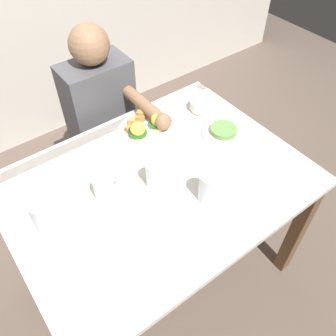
% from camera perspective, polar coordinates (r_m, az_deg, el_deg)
% --- Properties ---
extents(ground_plane, '(6.00, 6.00, 0.00)m').
position_cam_1_polar(ground_plane, '(2.06, -1.25, -15.62)').
color(ground_plane, brown).
extents(dining_table, '(1.20, 0.90, 0.74)m').
position_cam_1_polar(dining_table, '(1.53, -1.63, -4.63)').
color(dining_table, silver).
rests_on(dining_table, ground_plane).
extents(eggs_benedict_plate, '(0.27, 0.27, 0.09)m').
position_cam_1_polar(eggs_benedict_plate, '(1.64, -3.50, 6.44)').
color(eggs_benedict_plate, white).
rests_on(eggs_benedict_plate, dining_table).
extents(fruit_bowl, '(0.12, 0.12, 0.05)m').
position_cam_1_polar(fruit_bowl, '(1.78, 5.52, 10.08)').
color(fruit_bowl, white).
rests_on(fruit_bowl, dining_table).
extents(coffee_mug, '(0.11, 0.08, 0.09)m').
position_cam_1_polar(coffee_mug, '(1.38, -10.23, -3.04)').
color(coffee_mug, white).
rests_on(coffee_mug, dining_table).
extents(fork, '(0.09, 0.15, 0.00)m').
position_cam_1_polar(fork, '(1.34, -3.32, -7.59)').
color(fork, silver).
rests_on(fork, dining_table).
extents(water_glass_near, '(0.07, 0.07, 0.12)m').
position_cam_1_polar(water_glass_near, '(1.40, -2.14, -1.20)').
color(water_glass_near, silver).
rests_on(water_glass_near, dining_table).
extents(water_glass_far, '(0.08, 0.08, 0.14)m').
position_cam_1_polar(water_glass_far, '(1.33, -19.48, -7.51)').
color(water_glass_far, silver).
rests_on(water_glass_far, dining_table).
extents(water_glass_extra, '(0.08, 0.08, 0.13)m').
position_cam_1_polar(water_glass_extra, '(1.35, 6.52, -3.31)').
color(water_glass_extra, silver).
rests_on(water_glass_extra, dining_table).
extents(side_plate, '(0.20, 0.20, 0.04)m').
position_cam_1_polar(side_plate, '(1.66, 8.91, 5.83)').
color(side_plate, white).
rests_on(side_plate, dining_table).
extents(diner_person, '(0.34, 0.54, 1.14)m').
position_cam_1_polar(diner_person, '(1.92, -10.22, 8.24)').
color(diner_person, '#33333D').
rests_on(diner_person, ground_plane).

